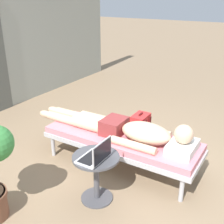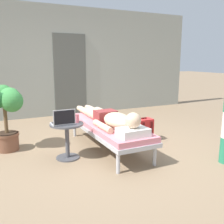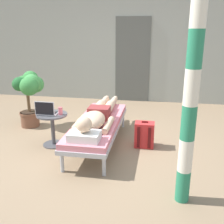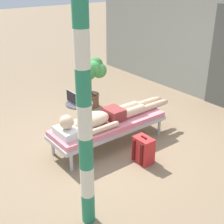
{
  "view_description": "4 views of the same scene",
  "coord_description": "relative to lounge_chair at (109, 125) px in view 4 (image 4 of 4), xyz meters",
  "views": [
    {
      "loc": [
        -2.69,
        -1.42,
        2.04
      ],
      "look_at": [
        0.16,
        0.31,
        0.63
      ],
      "focal_mm": 45.67,
      "sensor_mm": 36.0,
      "label": 1
    },
    {
      "loc": [
        -1.64,
        -3.47,
        1.42
      ],
      "look_at": [
        0.07,
        0.04,
        0.61
      ],
      "focal_mm": 40.95,
      "sensor_mm": 36.0,
      "label": 2
    },
    {
      "loc": [
        0.93,
        -3.78,
        1.83
      ],
      "look_at": [
        0.25,
        0.12,
        0.56
      ],
      "focal_mm": 43.39,
      "sensor_mm": 36.0,
      "label": 3
    },
    {
      "loc": [
        3.57,
        -2.6,
        2.63
      ],
      "look_at": [
        -0.11,
        0.26,
        0.48
      ],
      "focal_mm": 49.68,
      "sensor_mm": 36.0,
      "label": 4
    }
  ],
  "objects": [
    {
      "name": "ground_plane",
      "position": [
        -0.03,
        -0.09,
        -0.35
      ],
      "size": [
        40.0,
        40.0,
        0.0
      ],
      "primitive_type": "plane",
      "color": "#8C7256"
    },
    {
      "name": "house_wall_back",
      "position": [
        -0.0,
        2.9,
        1.0
      ],
      "size": [
        7.6,
        0.2,
        2.7
      ],
      "primitive_type": "cube",
      "color": "#999E93",
      "rests_on": "ground"
    },
    {
      "name": "lounge_chair",
      "position": [
        0.0,
        0.0,
        0.0
      ],
      "size": [
        0.66,
        1.97,
        0.42
      ],
      "color": "#B7B7BC",
      "rests_on": "ground"
    },
    {
      "name": "person_reclining",
      "position": [
        -0.0,
        -0.09,
        0.17
      ],
      "size": [
        0.53,
        2.17,
        0.32
      ],
      "color": "white",
      "rests_on": "lounge_chair"
    },
    {
      "name": "side_table",
      "position": [
        -0.71,
        -0.11,
        0.01
      ],
      "size": [
        0.48,
        0.48,
        0.52
      ],
      "color": "#4C4C51",
      "rests_on": "ground"
    },
    {
      "name": "laptop",
      "position": [
        -0.77,
        -0.16,
        0.24
      ],
      "size": [
        0.31,
        0.24,
        0.23
      ],
      "color": "silver",
      "rests_on": "side_table"
    },
    {
      "name": "drink_glass",
      "position": [
        -0.56,
        -0.12,
        0.24
      ],
      "size": [
        0.06,
        0.06,
        0.12
      ],
      "primitive_type": "cylinder",
      "color": "#D86672",
      "rests_on": "side_table"
    },
    {
      "name": "backpack",
      "position": [
        0.73,
        0.09,
        -0.15
      ],
      "size": [
        0.3,
        0.26,
        0.42
      ],
      "color": "red",
      "rests_on": "ground"
    },
    {
      "name": "potted_plant",
      "position": [
        -1.44,
        0.65,
        0.35
      ],
      "size": [
        0.5,
        0.6,
        1.03
      ],
      "color": "brown",
      "rests_on": "ground"
    },
    {
      "name": "porch_post",
      "position": [
        1.22,
        -1.23,
        0.92
      ],
      "size": [
        0.15,
        0.15,
        2.53
      ],
      "color": "#267F59",
      "rests_on": "ground"
    }
  ]
}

